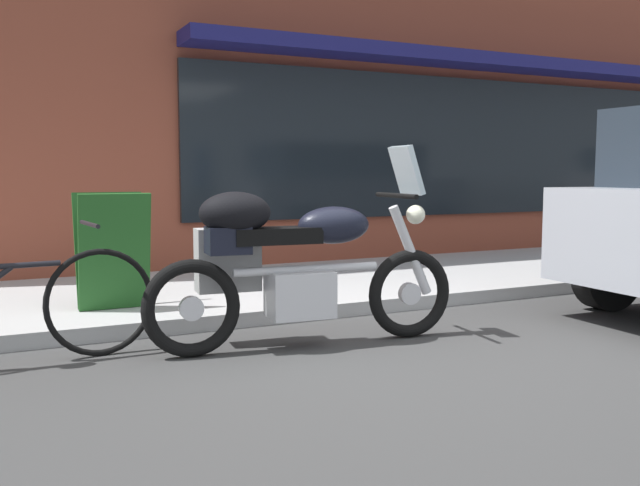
# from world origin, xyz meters

# --- Properties ---
(ground_plane) EXTENTS (80.00, 80.00, 0.00)m
(ground_plane) POSITION_xyz_m (0.00, 0.00, 0.00)
(ground_plane) COLOR #393939
(touring_motorcycle) EXTENTS (2.25, 0.80, 1.40)m
(touring_motorcycle) POSITION_xyz_m (-0.50, 0.48, 0.61)
(touring_motorcycle) COLOR black
(touring_motorcycle) RESTS_ON ground_plane
(parked_bicycle) EXTENTS (1.78, 0.48, 0.95)m
(parked_bicycle) POSITION_xyz_m (-2.24, 0.77, 0.39)
(parked_bicycle) COLOR black
(parked_bicycle) RESTS_ON ground_plane
(sandwich_board_sign) EXTENTS (0.55, 0.41, 0.93)m
(sandwich_board_sign) POSITION_xyz_m (-1.45, 1.81, 0.59)
(sandwich_board_sign) COLOR #1E511E
(sandwich_board_sign) RESTS_ON sidewalk_curb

